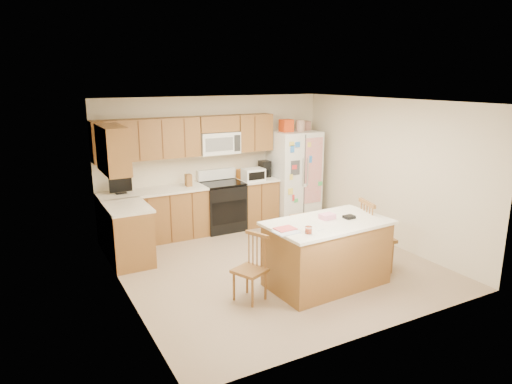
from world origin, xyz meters
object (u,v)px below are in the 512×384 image
stove (222,205)px  island (327,253)px  refrigerator (294,175)px  windsor_chair_back (295,242)px  windsor_chair_left (251,269)px  windsor_chair_right (375,238)px

stove → island: size_ratio=0.64×
refrigerator → windsor_chair_back: bearing=-122.3°
island → windsor_chair_left: island is taller
island → windsor_chair_back: (-0.10, 0.65, -0.03)m
island → windsor_chair_left: bearing=175.0°
stove → refrigerator: size_ratio=0.55×
windsor_chair_left → windsor_chair_right: windsor_chair_right is taller
windsor_chair_right → refrigerator: bearing=82.8°
island → windsor_chair_left: (-1.14, 0.10, -0.05)m
island → windsor_chair_back: 0.66m
windsor_chair_back → island: bearing=-81.5°
island → windsor_chair_back: size_ratio=1.94×
stove → windsor_chair_right: bearing=-66.6°
refrigerator → windsor_chair_back: refrigerator is taller
refrigerator → windsor_chair_back: size_ratio=2.23×
refrigerator → windsor_chair_right: (-0.35, -2.76, -0.41)m
windsor_chair_back → windsor_chair_left: bearing=-152.4°
refrigerator → windsor_chair_left: (-2.42, -2.73, -0.50)m
windsor_chair_back → windsor_chair_right: (1.03, -0.59, 0.08)m
refrigerator → windsor_chair_left: refrigerator is taller
stove → windsor_chair_right: stove is taller
windsor_chair_left → island: bearing=-5.0°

